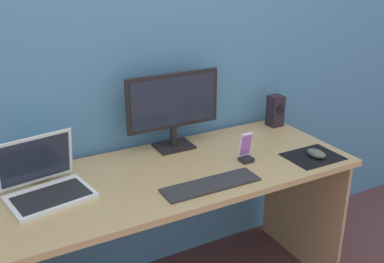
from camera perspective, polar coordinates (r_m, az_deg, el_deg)
The scene contains 10 objects.
wall_back at distance 2.17m, azimuth -6.27°, elevation 11.57°, with size 6.00×0.04×2.50m, color teal.
desk at distance 2.07m, azimuth -1.52°, elevation -8.30°, with size 1.57×0.65×0.73m.
monitor at distance 2.15m, azimuth -2.37°, elevation 3.13°, with size 0.47×0.14×0.37m.
speaker_right at distance 2.52m, azimuth 10.45°, elevation 2.59°, with size 0.07×0.08×0.17m.
laptop at distance 1.88m, azimuth -18.00°, elevation -6.31°, with size 0.35×0.30×0.23m.
fishbowl at distance 2.02m, azimuth -19.04°, elevation -3.67°, with size 0.14×0.14×0.14m, color silver.
keyboard_external at distance 1.87m, azimuth 2.41°, elevation -6.70°, with size 0.42×0.12×0.01m, color #2C292C.
mousepad at distance 2.20m, azimuth 14.96°, elevation -3.06°, with size 0.25×0.20×0.00m, color black.
mouse at distance 2.19m, azimuth 15.38°, elevation -2.68°, with size 0.06×0.10×0.04m, color #52564B.
phone_in_dock at distance 2.08m, azimuth 6.79°, elevation -2.49°, with size 0.06×0.05×0.14m.
Camera 1 is at (-0.81, -1.60, 1.63)m, focal length 42.33 mm.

